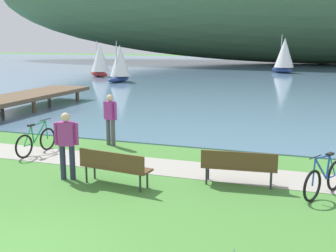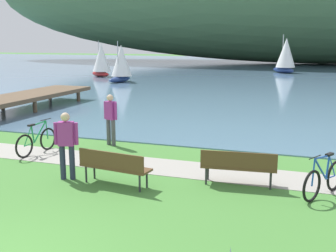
{
  "view_description": "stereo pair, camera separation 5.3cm",
  "coord_description": "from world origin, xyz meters",
  "views": [
    {
      "loc": [
        4.58,
        -4.31,
        3.44
      ],
      "look_at": [
        0.71,
        6.98,
        1.0
      ],
      "focal_mm": 44.68,
      "sensor_mm": 36.0,
      "label": 1
    },
    {
      "loc": [
        4.63,
        -4.3,
        3.44
      ],
      "look_at": [
        0.71,
        6.98,
        1.0
      ],
      "focal_mm": 44.68,
      "sensor_mm": 36.0,
      "label": 2
    }
  ],
  "objects": [
    {
      "name": "bicycle_leaning_near_bench",
      "position": [
        -3.33,
        6.21,
        0.4
      ],
      "size": [
        0.22,
        1.77,
        1.01
      ],
      "color": "black",
      "rests_on": "ground"
    },
    {
      "name": "bicycle_beside_path",
      "position": [
        5.0,
        5.28,
        0.4
      ],
      "size": [
        0.89,
        1.59,
        1.01
      ],
      "color": "black",
      "rests_on": "ground"
    },
    {
      "name": "sailboat_far_off",
      "position": [
        -14.77,
        31.94,
        1.65
      ],
      "size": [
        2.9,
        2.45,
        3.42
      ],
      "color": "#B22323",
      "rests_on": "bay_water"
    },
    {
      "name": "park_bench_further_along",
      "position": [
        0.25,
        4.34,
        0.52
      ],
      "size": [
        1.85,
        0.71,
        0.88
      ],
      "color": "brown",
      "rests_on": "ground"
    },
    {
      "name": "sailboat_toward_hillside",
      "position": [
        -10.66,
        27.73,
        1.63
      ],
      "size": [
        1.95,
        2.96,
        3.38
      ],
      "color": "navy",
      "rests_on": "bay_water"
    },
    {
      "name": "pier_dock",
      "position": [
        -9.0,
        12.48,
        0.69
      ],
      "size": [
        2.4,
        10.0,
        0.8
      ],
      "color": "brown",
      "rests_on": "ground"
    },
    {
      "name": "bay_water",
      "position": [
        0.0,
        48.48,
        0.02
      ],
      "size": [
        180.0,
        80.0,
        0.04
      ],
      "primitive_type": "cube",
      "color": "#5B7F9E",
      "rests_on": "ground"
    },
    {
      "name": "sailboat_nearest_to_shore",
      "position": [
        1.66,
        42.7,
        1.96
      ],
      "size": [
        3.15,
        3.34,
        4.08
      ],
      "color": "navy",
      "rests_on": "bay_water"
    },
    {
      "name": "park_bench_near_camera",
      "position": [
        3.07,
        5.34,
        0.52
      ],
      "size": [
        1.84,
        0.66,
        0.88
      ],
      "color": "brown",
      "rests_on": "ground"
    },
    {
      "name": "person_on_the_grass",
      "position": [
        -1.08,
        4.42,
        0.98
      ],
      "size": [
        0.59,
        0.32,
        1.71
      ],
      "color": "#282D47",
      "rests_on": "ground"
    },
    {
      "name": "shoreline_path",
      "position": [
        0.0,
        6.18,
        0.01
      ],
      "size": [
        60.0,
        1.5,
        0.01
      ],
      "primitive_type": "cube",
      "color": "#A39E93",
      "rests_on": "ground"
    },
    {
      "name": "person_at_shoreline",
      "position": [
        -1.65,
        7.96,
        0.98
      ],
      "size": [
        0.57,
        0.35,
        1.71
      ],
      "color": "#4C4C51",
      "rests_on": "ground"
    }
  ]
}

